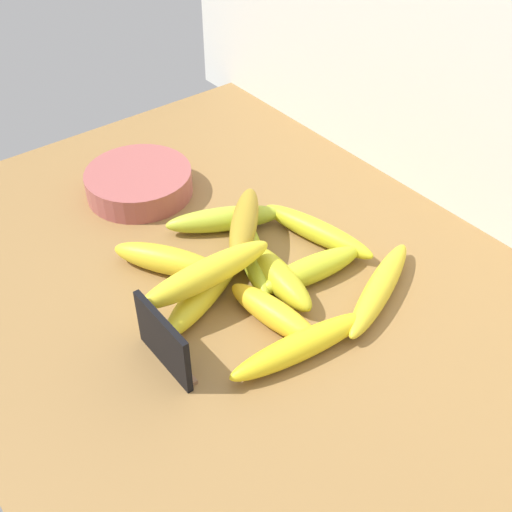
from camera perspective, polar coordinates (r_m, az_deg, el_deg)
name	(u,v)px	position (r cm, az deg, el deg)	size (l,w,h in cm)	color
counter_top	(246,305)	(89.02, -0.94, -4.43)	(110.00, 76.00, 3.00)	olive
back_wall	(475,0)	(96.33, 18.96, 20.79)	(130.00, 2.00, 70.00)	silver
chalkboard_sign	(164,343)	(77.90, -8.23, -7.67)	(11.00, 1.80, 8.40)	black
fruit_bowl	(139,182)	(107.87, -10.40, 6.49)	(17.52, 17.52, 4.24)	#A3524F
banana_0	(206,290)	(86.51, -4.48, -3.01)	(19.75, 3.96, 3.96)	yellow
banana_1	(379,288)	(88.32, 10.96, -2.85)	(20.61, 3.55, 3.55)	yellow
banana_2	(224,219)	(98.46, -2.84, 3.31)	(18.14, 3.79, 3.79)	#AEC133
banana_3	(167,260)	(91.51, -7.92, -0.37)	(16.70, 4.07, 4.07)	yellow
banana_4	(317,231)	(96.70, 5.46, 2.25)	(19.62, 3.50, 3.50)	yellow
banana_5	(311,270)	(89.63, 4.95, -1.22)	(16.45, 3.86, 3.86)	gold
banana_6	(302,345)	(79.78, 4.13, -7.97)	(20.51, 3.59, 3.59)	yellow
banana_7	(277,276)	(88.05, 1.89, -1.81)	(15.50, 4.24, 4.24)	gold
banana_8	(250,248)	(92.96, -0.56, 0.68)	(20.99, 3.62, 3.62)	#A7B526
banana_9	(276,313)	(83.31, 1.84, -5.09)	(15.30, 3.78, 3.78)	yellow
banana_10	(207,273)	(83.01, -4.41, -1.57)	(20.02, 3.91, 3.91)	yellow
banana_11	(244,223)	(91.64, -1.05, 2.95)	(16.79, 3.76, 3.76)	#A58422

